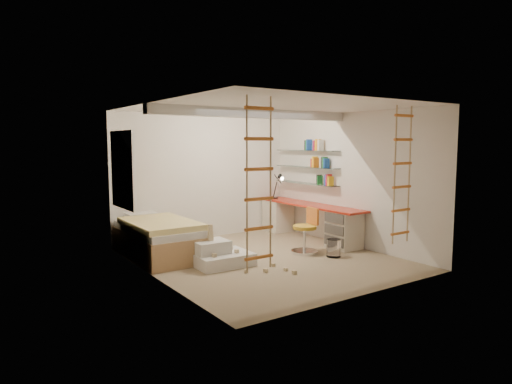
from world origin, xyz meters
TOP-DOWN VIEW (x-y plane):
  - floor at (0.00, 0.00)m, footprint 4.50×4.50m
  - ceiling_beam at (0.00, 0.30)m, footprint 4.00×0.18m
  - window_frame at (-1.97, 1.50)m, footprint 0.06×1.15m
  - window_blind at (-1.93, 1.50)m, footprint 0.02×1.00m
  - rope_ladder_left at (-1.35, -1.75)m, footprint 0.41×0.04m
  - rope_ladder_right at (1.35, -1.75)m, footprint 0.41×0.04m
  - waste_bin at (1.09, -0.54)m, footprint 0.25×0.25m
  - desk at (1.72, 0.86)m, footprint 0.56×2.80m
  - shelves at (1.87, 1.13)m, footprint 0.25×1.80m
  - bed at (-1.48, 1.23)m, footprint 1.02×2.00m
  - task_lamp at (1.67, 1.82)m, footprint 0.14×0.36m
  - swivel_chair at (0.87, -0.04)m, footprint 0.53×0.53m
  - play_platform at (-0.86, 0.13)m, footprint 0.95×0.75m
  - toy_blocks at (-0.63, -0.24)m, footprint 0.96×1.27m
  - books at (1.87, 1.13)m, footprint 0.14×0.58m

SIDE VIEW (x-z plane):
  - floor at x=0.00m, z-range 0.00..0.00m
  - waste_bin at x=1.09m, z-range 0.00..0.31m
  - play_platform at x=-0.86m, z-range -0.04..0.37m
  - toy_blocks at x=-0.63m, z-range -0.10..0.59m
  - swivel_chair at x=0.87m, z-range -0.11..0.72m
  - bed at x=-1.48m, z-range -0.02..0.67m
  - desk at x=1.72m, z-range 0.03..0.78m
  - task_lamp at x=1.67m, z-range 0.85..1.42m
  - shelves at x=1.87m, z-range 1.14..1.86m
  - rope_ladder_left at x=-1.35m, z-range 0.45..2.58m
  - rope_ladder_right at x=1.35m, z-range 0.45..2.58m
  - window_frame at x=-1.97m, z-range 0.88..2.23m
  - window_blind at x=-1.93m, z-range 0.95..2.15m
  - books at x=1.87m, z-range 1.18..2.10m
  - ceiling_beam at x=0.00m, z-range 2.44..2.60m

